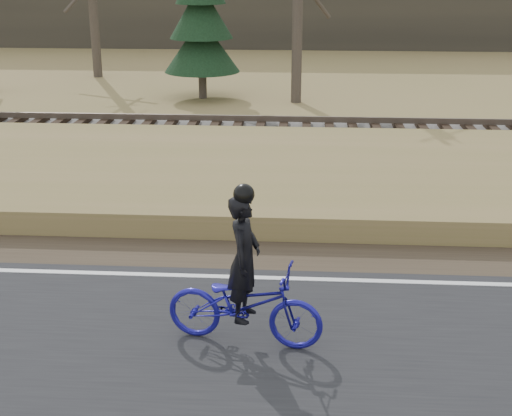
{
  "coord_description": "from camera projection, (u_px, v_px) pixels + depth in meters",
  "views": [
    {
      "loc": [
        -2.52,
        -9.78,
        4.8
      ],
      "look_at": [
        -3.19,
        0.5,
        1.1
      ],
      "focal_mm": 50.0,
      "sensor_mm": 36.0,
      "label": 1
    }
  ],
  "objects": [
    {
      "name": "ground",
      "position": [
        467.0,
        293.0,
        10.65
      ],
      "size": [
        120.0,
        120.0,
        0.0
      ],
      "primitive_type": "plane",
      "color": "olive",
      "rests_on": "ground"
    },
    {
      "name": "railroad",
      "position": [
        402.0,
        132.0,
        17.98
      ],
      "size": [
        120.0,
        2.4,
        0.29
      ],
      "color": "black",
      "rests_on": "ballast"
    },
    {
      "name": "shoulder",
      "position": [
        451.0,
        259.0,
        11.77
      ],
      "size": [
        120.0,
        1.6,
        0.04
      ],
      "primitive_type": "cube",
      "color": "#473A2B",
      "rests_on": "ground"
    },
    {
      "name": "conifer",
      "position": [
        201.0,
        13.0,
        23.96
      ],
      "size": [
        2.6,
        2.6,
        6.13
      ],
      "color": "#483F35",
      "rests_on": "ground"
    },
    {
      "name": "cyclist",
      "position": [
        244.0,
        294.0,
        8.99
      ],
      "size": [
        2.11,
        1.04,
        2.14
      ],
      "rotation": [
        0.0,
        0.0,
        1.4
      ],
      "color": "navy",
      "rests_on": "road"
    },
    {
      "name": "edge_line",
      "position": [
        464.0,
        283.0,
        10.81
      ],
      "size": [
        120.0,
        0.12,
        0.01
      ],
      "primitive_type": "cube",
      "color": "silver",
      "rests_on": "road"
    },
    {
      "name": "embankment",
      "position": [
        424.0,
        191.0,
        14.52
      ],
      "size": [
        120.0,
        5.0,
        0.44
      ],
      "primitive_type": "cube",
      "color": "olive",
      "rests_on": "ground"
    },
    {
      "name": "ballast",
      "position": [
        401.0,
        144.0,
        18.08
      ],
      "size": [
        120.0,
        3.0,
        0.45
      ],
      "primitive_type": "cube",
      "color": "slate",
      "rests_on": "ground"
    }
  ]
}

